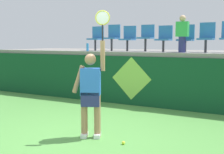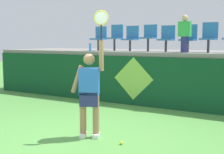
{
  "view_description": "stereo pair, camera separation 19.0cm",
  "coord_description": "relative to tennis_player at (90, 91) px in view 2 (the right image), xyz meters",
  "views": [
    {
      "loc": [
        3.29,
        -4.78,
        1.89
      ],
      "look_at": [
        0.08,
        1.19,
        1.09
      ],
      "focal_mm": 48.53,
      "sensor_mm": 36.0,
      "label": 1
    },
    {
      "loc": [
        3.46,
        -4.69,
        1.89
      ],
      "look_at": [
        0.08,
        1.19,
        1.09
      ],
      "focal_mm": 48.53,
      "sensor_mm": 36.0,
      "label": 2
    }
  ],
  "objects": [
    {
      "name": "wall_signage_mount",
      "position": [
        -0.57,
        3.14,
        -0.93
      ],
      "size": [
        1.27,
        0.01,
        1.44
      ],
      "color": "#0F4223",
      "rests_on": "ground_plane"
    },
    {
      "name": "stadium_chair_3",
      "position": [
        -0.47,
        4.04,
        1.12
      ],
      "size": [
        0.44,
        0.42,
        0.84
      ],
      "color": "#38383D",
      "rests_on": "spectator_platform"
    },
    {
      "name": "tennis_ball",
      "position": [
        0.76,
        -0.09,
        -0.9
      ],
      "size": [
        0.07,
        0.07,
        0.07
      ],
      "primitive_type": "sphere",
      "color": "#D1E533",
      "rests_on": "ground_plane"
    },
    {
      "name": "court_back_wall",
      "position": [
        -0.17,
        3.24,
        -0.21
      ],
      "size": [
        12.0,
        0.2,
        1.46
      ],
      "primitive_type": "cube",
      "color": "#0F4223",
      "rests_on": "ground_plane"
    },
    {
      "name": "stadium_chair_6",
      "position": [
        1.37,
        4.05,
        1.11
      ],
      "size": [
        0.44,
        0.42,
        0.86
      ],
      "color": "#38383D",
      "rests_on": "spectator_platform"
    },
    {
      "name": "stadium_chair_4",
      "position": [
        0.11,
        4.05,
        1.08
      ],
      "size": [
        0.44,
        0.42,
        0.8
      ],
      "color": "#38383D",
      "rests_on": "spectator_platform"
    },
    {
      "name": "stadium_chair_2",
      "position": [
        -1.1,
        4.05,
        1.09
      ],
      "size": [
        0.44,
        0.42,
        0.82
      ],
      "color": "#38383D",
      "rests_on": "spectator_platform"
    },
    {
      "name": "water_bottle",
      "position": [
        -2.25,
        3.37,
        0.77
      ],
      "size": [
        0.08,
        0.08,
        0.25
      ],
      "primitive_type": "cylinder",
      "color": "#338CE5",
      "rests_on": "spectator_platform"
    },
    {
      "name": "ground_plane",
      "position": [
        -0.17,
        -0.16,
        -0.93
      ],
      "size": [
        40.0,
        40.0,
        0.0
      ],
      "primitive_type": "plane",
      "color": "#519342"
    },
    {
      "name": "spectator_0",
      "position": [
        0.78,
        3.63,
        1.19
      ],
      "size": [
        0.34,
        0.2,
        1.05
      ],
      "color": "navy",
      "rests_on": "spectator_platform"
    },
    {
      "name": "stadium_chair_0",
      "position": [
        -2.32,
        4.04,
        1.1
      ],
      "size": [
        0.44,
        0.42,
        0.83
      ],
      "color": "#38383D",
      "rests_on": "spectator_platform"
    },
    {
      "name": "stadium_chair_1",
      "position": [
        -1.68,
        4.05,
        1.13
      ],
      "size": [
        0.44,
        0.42,
        0.87
      ],
      "color": "#38383D",
      "rests_on": "spectator_platform"
    },
    {
      "name": "tennis_player",
      "position": [
        0.0,
        0.0,
        0.0
      ],
      "size": [
        0.71,
        0.39,
        2.48
      ],
      "color": "white",
      "rests_on": "ground_plane"
    },
    {
      "name": "stadium_chair_5",
      "position": [
        0.78,
        4.05,
        1.08
      ],
      "size": [
        0.44,
        0.42,
        0.81
      ],
      "color": "#38383D",
      "rests_on": "spectator_platform"
    },
    {
      "name": "spectator_platform",
      "position": [
        -0.17,
        4.77,
        0.58
      ],
      "size": [
        12.0,
        3.17,
        0.12
      ],
      "primitive_type": "cube",
      "color": "gray",
      "rests_on": "court_back_wall"
    }
  ]
}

